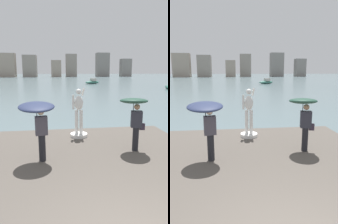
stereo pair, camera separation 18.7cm
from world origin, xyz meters
TOP-DOWN VIEW (x-y plane):
  - ground_plane at (0.00, 40.00)m, footprint 400.00×400.00m
  - pier at (0.00, 2.42)m, footprint 7.98×10.84m
  - statue_white_figure at (-0.20, 6.57)m, footprint 0.76×0.94m
  - onlooker_left at (-1.75, 4.23)m, footprint 1.28×1.30m
  - onlooker_right at (1.60, 4.70)m, footprint 1.18×1.19m
  - boat_near at (8.40, 50.68)m, footprint 4.47×3.23m
  - distant_skyline at (-6.69, 119.28)m, footprint 89.55×13.85m

SIDE VIEW (x-z plane):
  - ground_plane at x=0.00m, z-range 0.00..0.00m
  - pier at x=0.00m, z-range 0.00..0.40m
  - boat_near at x=8.40m, z-range -0.20..1.23m
  - statue_white_figure at x=-0.20m, z-range 0.16..2.32m
  - onlooker_right at x=1.60m, z-range 0.92..2.90m
  - onlooker_left at x=-1.75m, z-range 0.96..2.91m
  - distant_skyline at x=-6.69m, z-range -0.81..12.94m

